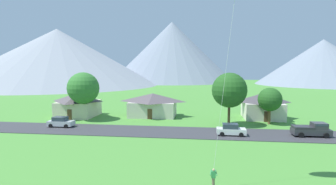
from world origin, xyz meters
TOP-DOWN VIEW (x-y plane):
  - road_strip at (0.00, 29.17)m, footprint 160.00×7.48m
  - mountain_central_ridge at (69.08, 150.17)m, footprint 71.65×71.65m
  - mountain_east_ridge at (-74.61, 127.87)m, footprint 107.50×107.50m
  - mountain_far_east_ridge at (-17.59, 172.65)m, footprint 81.79×81.79m
  - house_leftmost at (-6.83, 42.11)m, footprint 9.85×6.69m
  - house_left_center at (-21.86, 40.27)m, footprint 7.63×8.06m
  - house_right_center at (14.82, 42.87)m, footprint 7.74×8.24m
  - tree_near_left at (7.73, 35.30)m, footprint 5.98×5.98m
  - tree_left_of_center at (-19.07, 36.79)m, footprint 5.95×5.95m
  - tree_center at (14.89, 37.32)m, footprint 4.14×4.14m
  - parked_car_silver_west_end at (-20.27, 30.39)m, footprint 4.23×2.13m
  - parked_car_white_mid_west at (7.38, 28.23)m, footprint 4.22×2.12m
  - pickup_truck_charcoal_west_side at (18.93, 29.09)m, footprint 5.26×2.45m

SIDE VIEW (x-z plane):
  - road_strip at x=0.00m, z-range 0.00..0.08m
  - parked_car_silver_west_end at x=-20.27m, z-range 0.03..1.71m
  - parked_car_white_mid_west at x=7.38m, z-range 0.03..1.71m
  - pickup_truck_charcoal_west_side at x=18.93m, z-range 0.06..2.06m
  - house_leftmost at x=-6.83m, z-range 0.08..4.78m
  - house_left_center at x=-21.86m, z-range 0.09..4.89m
  - house_right_center at x=14.82m, z-range 0.09..5.03m
  - tree_center at x=14.89m, z-range 1.13..7.57m
  - tree_left_of_center at x=-19.07m, z-range 1.53..10.58m
  - tree_near_left at x=7.73m, z-range 1.54..10.64m
  - mountain_central_ridge at x=69.08m, z-range 0.00..24.98m
  - mountain_east_ridge at x=-74.61m, z-range 0.00..30.07m
  - mountain_far_east_ridge at x=-17.59m, z-range 0.00..39.73m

